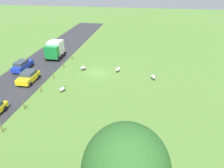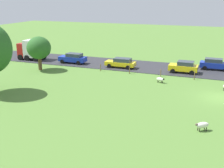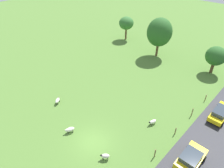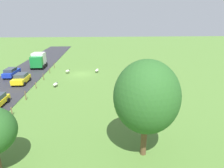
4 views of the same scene
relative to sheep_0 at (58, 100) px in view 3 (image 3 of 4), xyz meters
The scene contains 14 objects.
ground_plane 9.12m from the sheep_0, ahead, with size 160.00×160.00×0.00m, color #517A33.
sheep_0 is the anchor object (origin of this frame).
sheep_1 13.82m from the sheep_0, 25.78° to the left, with size 0.76×1.18×0.68m.
sheep_2 11.84m from the sheep_0, ahead, with size 1.00×0.98×0.78m.
sheep_3 6.24m from the sheep_0, 20.12° to the right, with size 0.89×1.26×0.75m.
tree_0 27.44m from the sheep_0, 62.01° to the left, with size 3.50×3.50×4.97m.
tree_1 23.48m from the sheep_0, 85.29° to the left, with size 4.92×4.92×7.86m.
tree_2 27.00m from the sheep_0, 108.68° to the left, with size 3.42×3.42×5.42m.
fence_post_2 15.53m from the sheep_0, ahead, with size 0.12×0.12×1.17m, color brown.
fence_post_3 16.73m from the sheep_0, 23.10° to the left, with size 0.12×0.12×1.03m, color brown.
fence_post_4 18.92m from the sheep_0, 35.59° to the left, with size 0.12×0.12×1.25m, color brown.
fence_post_5 21.82m from the sheep_0, 45.14° to the left, with size 0.12×0.12×1.01m, color brown.
car_0 22.53m from the sheep_0, 36.07° to the left, with size 1.95×4.60×1.48m.
car_3 18.96m from the sheep_0, 11.89° to the left, with size 2.17×4.04×1.65m.
Camera 3 is at (12.35, -9.74, 19.17)m, focal length 32.26 mm.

